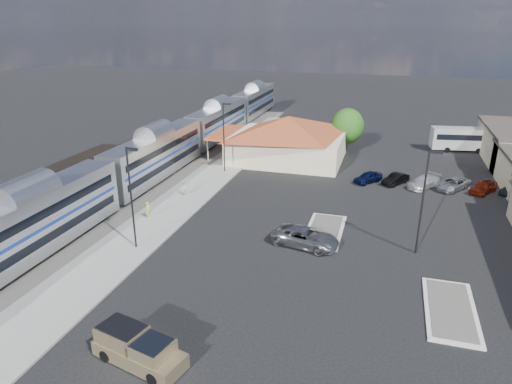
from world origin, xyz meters
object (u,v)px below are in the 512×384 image
(station_depot, at_px, (288,138))
(pickup_truck, at_px, (139,349))
(suv, at_px, (305,237))
(coach_bus, at_px, (470,138))

(station_depot, height_order, pickup_truck, station_depot)
(station_depot, relative_size, suv, 3.13)
(suv, relative_size, coach_bus, 0.52)
(station_depot, bearing_deg, coach_bus, 25.55)
(station_depot, distance_m, suv, 26.51)
(pickup_truck, xyz_separation_m, coach_bus, (24.08, 54.32, 1.13))
(pickup_truck, relative_size, coach_bus, 0.52)
(pickup_truck, height_order, suv, pickup_truck)
(station_depot, distance_m, coach_bus, 27.85)
(station_depot, relative_size, coach_bus, 1.63)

